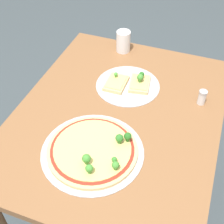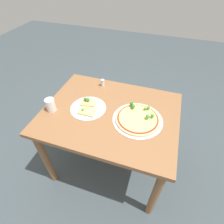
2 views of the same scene
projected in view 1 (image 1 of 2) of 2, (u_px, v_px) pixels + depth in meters
name	position (u px, v px, depth m)	size (l,w,h in m)	color
ground_plane	(116.00, 203.00, 1.85)	(8.00, 8.00, 0.00)	#3D474C
dining_table	(118.00, 130.00, 1.40)	(1.08, 0.85, 0.76)	brown
pizza_tray_whole	(93.00, 150.00, 1.16)	(0.39, 0.39, 0.07)	#B7B7BC
pizza_tray_slice	(128.00, 84.00, 1.44)	(0.30, 0.30, 0.07)	#B7B7BC
drinking_cup	(123.00, 41.00, 1.62)	(0.07, 0.07, 0.11)	white
condiment_shaker	(202.00, 97.00, 1.34)	(0.04, 0.04, 0.07)	silver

